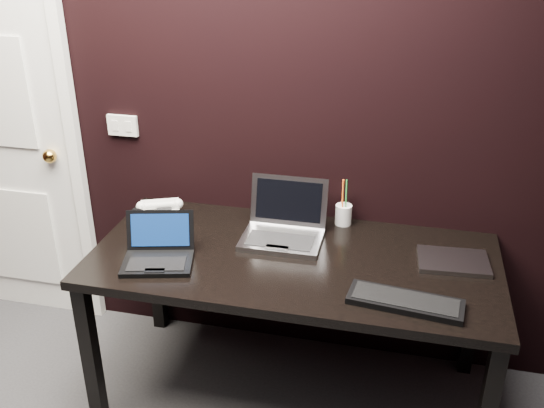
% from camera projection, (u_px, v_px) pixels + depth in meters
% --- Properties ---
extents(wall_back, '(4.00, 0.00, 4.00)m').
position_uv_depth(wall_back, '(247.00, 96.00, 2.71)').
color(wall_back, black).
rests_on(wall_back, ground).
extents(wall_switch, '(0.15, 0.02, 0.10)m').
position_uv_depth(wall_switch, '(123.00, 125.00, 2.90)').
color(wall_switch, silver).
rests_on(wall_switch, wall_back).
extents(desk, '(1.70, 0.80, 0.74)m').
position_uv_depth(desk, '(293.00, 272.00, 2.57)').
color(desk, black).
rests_on(desk, ground).
extents(netbook, '(0.33, 0.31, 0.18)m').
position_uv_depth(netbook, '(158.00, 253.00, 2.49)').
color(netbook, black).
rests_on(netbook, desk).
extents(silver_laptop, '(0.35, 0.31, 0.24)m').
position_uv_depth(silver_laptop, '(284.00, 229.00, 2.66)').
color(silver_laptop, '#A2A2A7').
rests_on(silver_laptop, desk).
extents(ext_keyboard, '(0.43, 0.19, 0.03)m').
position_uv_depth(ext_keyboard, '(405.00, 301.00, 2.22)').
color(ext_keyboard, black).
rests_on(ext_keyboard, desk).
extents(closed_laptop, '(0.30, 0.22, 0.02)m').
position_uv_depth(closed_laptop, '(453.00, 261.00, 2.48)').
color(closed_laptop, '#98989D').
rests_on(closed_laptop, desk).
extents(desk_phone, '(0.23, 0.22, 0.11)m').
position_uv_depth(desk_phone, '(160.00, 211.00, 2.83)').
color(desk_phone, silver).
rests_on(desk_phone, desk).
extents(mobile_phone, '(0.07, 0.06, 0.10)m').
position_uv_depth(mobile_phone, '(138.00, 223.00, 2.73)').
color(mobile_phone, black).
rests_on(mobile_phone, desk).
extents(pen_cup, '(0.09, 0.09, 0.22)m').
position_uv_depth(pen_cup, '(343.00, 214.00, 2.78)').
color(pen_cup, white).
rests_on(pen_cup, desk).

